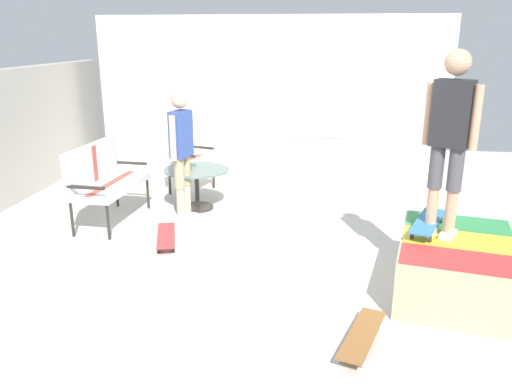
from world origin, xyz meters
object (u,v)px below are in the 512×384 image
object	(u,v)px
patio_table	(197,181)
person_skater	(450,131)
patio_chair_near_house	(185,152)
skateboard_by_bench	(166,236)
patio_bench	(102,176)
person_watching	(181,146)
skateboard_on_ramp	(428,222)
skateboard_spare	(362,335)
skate_ramp	(459,267)

from	to	relation	value
patio_table	person_skater	bearing A→B (deg)	-124.91
patio_chair_near_house	skateboard_by_bench	distance (m)	2.18
patio_bench	patio_table	world-z (taller)	patio_bench
person_watching	skateboard_on_ramp	size ratio (longest dim) A/B	2.06
skateboard_spare	skate_ramp	bearing A→B (deg)	-43.71
patio_table	skateboard_on_ramp	bearing A→B (deg)	-124.35
patio_bench	skateboard_by_bench	distance (m)	1.29
patio_chair_near_house	patio_table	size ratio (longest dim) A/B	1.13
person_skater	skateboard_by_bench	bearing A→B (deg)	76.21
skateboard_on_ramp	patio_table	bearing A→B (deg)	55.65
person_skater	skateboard_spare	xyz separation A→B (m)	(-1.07, 0.74, -1.44)
skateboard_by_bench	skateboard_spare	size ratio (longest dim) A/B	1.00
patio_bench	patio_chair_near_house	distance (m)	1.63
patio_bench	person_watching	bearing A→B (deg)	-76.94
person_skater	skateboard_on_ramp	size ratio (longest dim) A/B	2.06
person_watching	person_skater	xyz separation A→B (m)	(-1.55, -2.91, 0.54)
patio_table	person_watching	bearing A→B (deg)	170.50
patio_chair_near_house	skateboard_on_ramp	size ratio (longest dim) A/B	1.25
skateboard_spare	skateboard_on_ramp	bearing A→B (deg)	-28.88
patio_table	patio_bench	bearing A→B (deg)	121.80
patio_bench	skateboard_by_bench	bearing A→B (deg)	-120.97
skate_ramp	person_watching	distance (m)	3.59
person_watching	skateboard_on_ramp	distance (m)	3.19
skate_ramp	person_skater	distance (m)	1.27
patio_bench	skateboard_by_bench	world-z (taller)	patio_bench
skateboard_by_bench	skateboard_spare	bearing A→B (deg)	-129.58
skateboard_spare	patio_bench	bearing A→B (deg)	52.97
skate_ramp	patio_table	distance (m)	3.68
patio_table	skateboard_spare	size ratio (longest dim) A/B	1.09
person_watching	person_skater	distance (m)	3.34
skate_ramp	person_skater	bearing A→B (deg)	63.99
patio_table	person_skater	world-z (taller)	person_skater
skateboard_spare	skateboard_on_ramp	size ratio (longest dim) A/B	1.00
person_watching	person_skater	size ratio (longest dim) A/B	1.00
person_watching	skateboard_on_ramp	world-z (taller)	person_watching
skate_ramp	skateboard_spare	world-z (taller)	skate_ramp
person_skater	skateboard_spare	distance (m)	1.94
person_skater	person_watching	bearing A→B (deg)	61.98
patio_bench	skateboard_on_ramp	world-z (taller)	patio_bench
skateboard_on_ramp	skate_ramp	bearing A→B (deg)	-124.67
patio_bench	skateboard_by_bench	xyz separation A→B (m)	(-0.61, -1.01, -0.53)
skateboard_on_ramp	skateboard_spare	bearing A→B (deg)	151.12
skateboard_on_ramp	person_watching	bearing A→B (deg)	62.84
skate_ramp	skateboard_on_ramp	world-z (taller)	skateboard_on_ramp
skate_ramp	person_watching	xyz separation A→B (m)	(1.64, 3.11, 0.71)
skateboard_by_bench	patio_table	bearing A→B (deg)	-2.54
patio_bench	patio_chair_near_house	size ratio (longest dim) A/B	1.26
patio_chair_near_house	skateboard_spare	world-z (taller)	patio_chair_near_house
person_watching	skateboard_spare	distance (m)	3.52
patio_bench	patio_table	size ratio (longest dim) A/B	1.43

